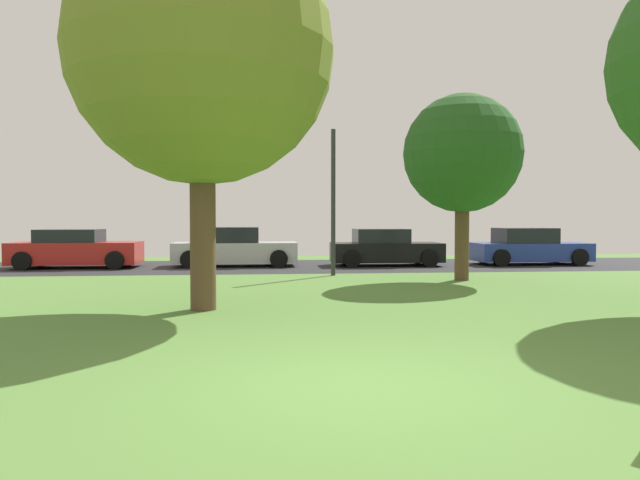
{
  "coord_description": "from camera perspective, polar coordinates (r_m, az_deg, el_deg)",
  "views": [
    {
      "loc": [
        -1.04,
        -6.25,
        1.76
      ],
      "look_at": [
        0.0,
        3.84,
        1.4
      ],
      "focal_mm": 33.87,
      "sensor_mm": 36.0,
      "label": 1
    }
  ],
  "objects": [
    {
      "name": "parked_car_red",
      "position": [
        23.18,
        -22.1,
        -0.87
      ],
      "size": [
        4.37,
        2.08,
        1.38
      ],
      "color": "#B21E1E",
      "rests_on": "ground_plane"
    },
    {
      "name": "road_strip",
      "position": [
        22.34,
        -3.19,
        -2.47
      ],
      "size": [
        44.0,
        6.4,
        0.01
      ],
      "primitive_type": "cube",
      "color": "#28282B",
      "rests_on": "ground_plane"
    },
    {
      "name": "maple_tree_far",
      "position": [
        12.21,
        -11.12,
        16.95
      ],
      "size": [
        5.06,
        5.06,
        7.46
      ],
      "color": "brown",
      "rests_on": "ground_plane"
    },
    {
      "name": "ground_plane",
      "position": [
        6.57,
        3.52,
        -13.5
      ],
      "size": [
        44.0,
        44.0,
        0.0
      ],
      "primitive_type": "plane",
      "color": "#547F38"
    },
    {
      "name": "parked_car_silver",
      "position": [
        22.45,
        -8.14,
        -0.79
      ],
      "size": [
        4.49,
        1.95,
        1.44
      ],
      "color": "#B7B7BC",
      "rests_on": "ground_plane"
    },
    {
      "name": "parked_car_blue",
      "position": [
        24.41,
        19.11,
        -0.7
      ],
      "size": [
        4.3,
        2.01,
        1.4
      ],
      "color": "#233893",
      "rests_on": "ground_plane"
    },
    {
      "name": "street_lamp_post",
      "position": [
        18.6,
        1.26,
        3.55
      ],
      "size": [
        0.14,
        0.14,
        4.5
      ],
      "primitive_type": "cylinder",
      "color": "#2D2D33",
      "rests_on": "ground_plane"
    },
    {
      "name": "parked_car_black",
      "position": [
        22.63,
        6.16,
        -0.83
      ],
      "size": [
        4.06,
        1.93,
        1.37
      ],
      "color": "black",
      "rests_on": "ground_plane"
    },
    {
      "name": "maple_tree_near",
      "position": [
        17.69,
        13.32,
        7.9
      ],
      "size": [
        3.35,
        3.35,
        5.28
      ],
      "color": "brown",
      "rests_on": "ground_plane"
    }
  ]
}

